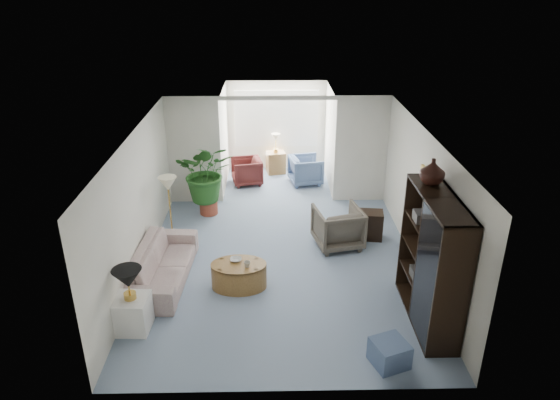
{
  "coord_description": "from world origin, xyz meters",
  "views": [
    {
      "loc": [
        -0.17,
        -8.02,
        4.99
      ],
      "look_at": [
        0.0,
        0.6,
        1.1
      ],
      "focal_mm": 32.8,
      "sensor_mm": 36.0,
      "label": 1
    }
  ],
  "objects_px": {
    "table_lamp": "(128,278)",
    "wingback_chair": "(338,227)",
    "framed_picture": "(426,183)",
    "plant_pot": "(209,207)",
    "side_table_dark": "(370,225)",
    "end_table": "(133,314)",
    "coffee_table": "(239,275)",
    "ottoman": "(389,353)",
    "coffee_bowl": "(236,260)",
    "sunroom_table": "(276,163)",
    "entertainment_cabinet": "(432,260)",
    "coffee_cup": "(247,264)",
    "cabinet_urn": "(432,171)",
    "sofa": "(163,264)",
    "floor_lamp": "(168,184)",
    "sunroom_chair_blue": "(306,170)",
    "sunroom_chair_maroon": "(247,171)"
  },
  "relations": [
    {
      "from": "wingback_chair",
      "to": "cabinet_urn",
      "type": "relative_size",
      "value": 2.26
    },
    {
      "from": "table_lamp",
      "to": "wingback_chair",
      "type": "xyz_separation_m",
      "value": [
        3.4,
        2.52,
        -0.49
      ]
    },
    {
      "from": "entertainment_cabinet",
      "to": "side_table_dark",
      "type": "bearing_deg",
      "value": 98.48
    },
    {
      "from": "table_lamp",
      "to": "sunroom_table",
      "type": "distance_m",
      "value": 6.92
    },
    {
      "from": "coffee_table",
      "to": "coffee_bowl",
      "type": "xyz_separation_m",
      "value": [
        -0.05,
        0.1,
        0.25
      ]
    },
    {
      "from": "side_table_dark",
      "to": "cabinet_urn",
      "type": "relative_size",
      "value": 1.46
    },
    {
      "from": "sofa",
      "to": "side_table_dark",
      "type": "bearing_deg",
      "value": -66.28
    },
    {
      "from": "end_table",
      "to": "floor_lamp",
      "type": "distance_m",
      "value": 2.92
    },
    {
      "from": "end_table",
      "to": "entertainment_cabinet",
      "type": "relative_size",
      "value": 0.27
    },
    {
      "from": "coffee_cup",
      "to": "plant_pot",
      "type": "relative_size",
      "value": 0.27
    },
    {
      "from": "plant_pot",
      "to": "sunroom_table",
      "type": "height_order",
      "value": "sunroom_table"
    },
    {
      "from": "plant_pot",
      "to": "coffee_cup",
      "type": "bearing_deg",
      "value": -72.03
    },
    {
      "from": "wingback_chair",
      "to": "sofa",
      "type": "bearing_deg",
      "value": 7.78
    },
    {
      "from": "ottoman",
      "to": "sunroom_table",
      "type": "height_order",
      "value": "sunroom_table"
    },
    {
      "from": "entertainment_cabinet",
      "to": "end_table",
      "type": "bearing_deg",
      "value": -177.6
    },
    {
      "from": "framed_picture",
      "to": "plant_pot",
      "type": "xyz_separation_m",
      "value": [
        -4.02,
        2.45,
        -1.54
      ]
    },
    {
      "from": "coffee_cup",
      "to": "sunroom_chair_maroon",
      "type": "distance_m",
      "value": 4.77
    },
    {
      "from": "entertainment_cabinet",
      "to": "framed_picture",
      "type": "bearing_deg",
      "value": 80.63
    },
    {
      "from": "coffee_table",
      "to": "ottoman",
      "type": "relative_size",
      "value": 2.1
    },
    {
      "from": "sofa",
      "to": "coffee_cup",
      "type": "xyz_separation_m",
      "value": [
        1.49,
        -0.35,
        0.18
      ]
    },
    {
      "from": "floor_lamp",
      "to": "sunroom_table",
      "type": "distance_m",
      "value": 4.43
    },
    {
      "from": "framed_picture",
      "to": "entertainment_cabinet",
      "type": "bearing_deg",
      "value": -99.37
    },
    {
      "from": "table_lamp",
      "to": "coffee_table",
      "type": "relative_size",
      "value": 0.46
    },
    {
      "from": "entertainment_cabinet",
      "to": "ottoman",
      "type": "height_order",
      "value": "entertainment_cabinet"
    },
    {
      "from": "framed_picture",
      "to": "ottoman",
      "type": "xyz_separation_m",
      "value": [
        -1.02,
        -2.42,
        -1.52
      ]
    },
    {
      "from": "plant_pot",
      "to": "sunroom_table",
      "type": "bearing_deg",
      "value": 58.38
    },
    {
      "from": "framed_picture",
      "to": "end_table",
      "type": "height_order",
      "value": "framed_picture"
    },
    {
      "from": "end_table",
      "to": "sunroom_chair_blue",
      "type": "relative_size",
      "value": 0.7
    },
    {
      "from": "framed_picture",
      "to": "plant_pot",
      "type": "distance_m",
      "value": 4.95
    },
    {
      "from": "coffee_cup",
      "to": "sunroom_table",
      "type": "height_order",
      "value": "sunroom_table"
    },
    {
      "from": "wingback_chair",
      "to": "ottoman",
      "type": "bearing_deg",
      "value": 82.92
    },
    {
      "from": "coffee_table",
      "to": "coffee_cup",
      "type": "distance_m",
      "value": 0.33
    },
    {
      "from": "entertainment_cabinet",
      "to": "plant_pot",
      "type": "distance_m",
      "value": 5.47
    },
    {
      "from": "floor_lamp",
      "to": "sunroom_chair_blue",
      "type": "relative_size",
      "value": 0.46
    },
    {
      "from": "end_table",
      "to": "framed_picture",
      "type": "bearing_deg",
      "value": 18.52
    },
    {
      "from": "coffee_bowl",
      "to": "sunroom_chair_blue",
      "type": "distance_m",
      "value": 4.81
    },
    {
      "from": "framed_picture",
      "to": "wingback_chair",
      "type": "bearing_deg",
      "value": 144.67
    },
    {
      "from": "entertainment_cabinet",
      "to": "sunroom_chair_maroon",
      "type": "relative_size",
      "value": 2.82
    },
    {
      "from": "end_table",
      "to": "side_table_dark",
      "type": "bearing_deg",
      "value": 34.5
    },
    {
      "from": "sofa",
      "to": "ottoman",
      "type": "distance_m",
      "value": 4.14
    },
    {
      "from": "side_table_dark",
      "to": "entertainment_cabinet",
      "type": "height_order",
      "value": "entertainment_cabinet"
    },
    {
      "from": "coffee_table",
      "to": "ottoman",
      "type": "bearing_deg",
      "value": -41.78
    },
    {
      "from": "table_lamp",
      "to": "plant_pot",
      "type": "bearing_deg",
      "value": 80.06
    },
    {
      "from": "end_table",
      "to": "coffee_bowl",
      "type": "height_order",
      "value": "end_table"
    },
    {
      "from": "sofa",
      "to": "sunroom_chair_blue",
      "type": "height_order",
      "value": "sunroom_chair_blue"
    },
    {
      "from": "coffee_cup",
      "to": "wingback_chair",
      "type": "bearing_deg",
      "value": 41.5
    },
    {
      "from": "coffee_cup",
      "to": "sofa",
      "type": "bearing_deg",
      "value": 166.88
    },
    {
      "from": "side_table_dark",
      "to": "end_table",
      "type": "bearing_deg",
      "value": -145.5
    },
    {
      "from": "framed_picture",
      "to": "coffee_table",
      "type": "bearing_deg",
      "value": -171.45
    },
    {
      "from": "end_table",
      "to": "entertainment_cabinet",
      "type": "height_order",
      "value": "entertainment_cabinet"
    }
  ]
}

